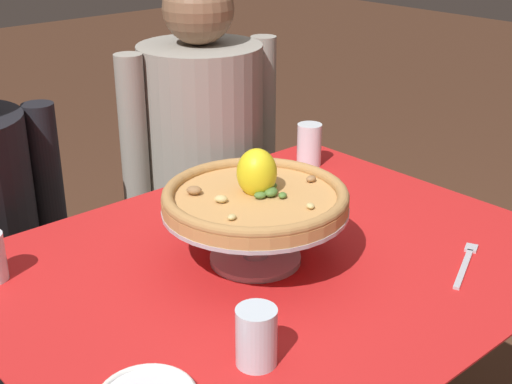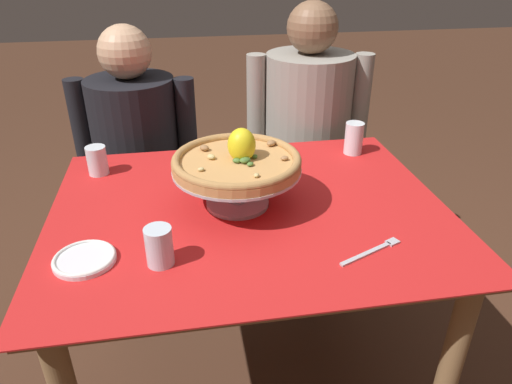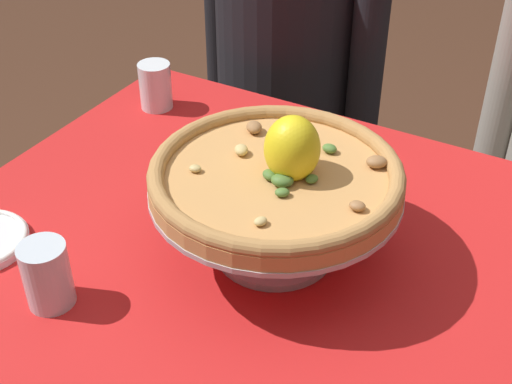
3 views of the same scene
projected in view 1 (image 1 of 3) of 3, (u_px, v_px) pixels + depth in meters
name	position (u px, v px, depth m)	size (l,w,h in m)	color
dining_table	(274.00, 309.00, 1.47)	(1.14, 0.91, 0.76)	olive
pizza_stand	(255.00, 224.00, 1.38)	(0.37, 0.37, 0.12)	#B7B7C1
pizza	(255.00, 195.00, 1.36)	(0.36, 0.36, 0.11)	tan
water_glass_front_left	(256.00, 340.00, 1.10)	(0.07, 0.07, 0.10)	silver
water_glass_back_right	(309.00, 148.00, 1.89)	(0.07, 0.07, 0.11)	white
dinner_fork	(466.00, 263.00, 1.40)	(0.18, 0.09, 0.01)	#B7B7C1
diner_right	(204.00, 179.00, 2.19)	(0.52, 0.42, 1.24)	navy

